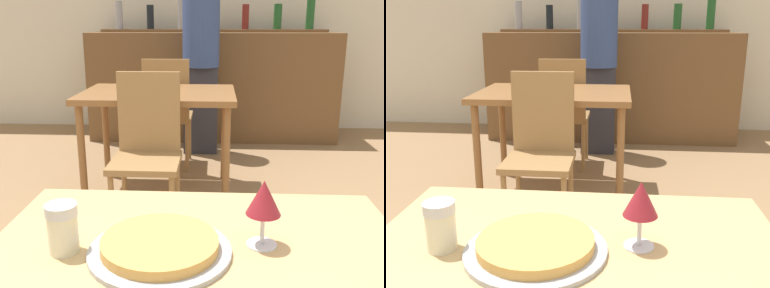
{
  "view_description": "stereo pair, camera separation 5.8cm",
  "coord_description": "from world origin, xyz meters",
  "views": [
    {
      "loc": [
        0.04,
        -0.84,
        1.23
      ],
      "look_at": [
        -0.04,
        0.55,
        0.83
      ],
      "focal_mm": 40.0,
      "sensor_mm": 36.0,
      "label": 1
    },
    {
      "loc": [
        0.09,
        -0.83,
        1.23
      ],
      "look_at": [
        -0.04,
        0.55,
        0.83
      ],
      "focal_mm": 40.0,
      "sensor_mm": 36.0,
      "label": 2
    }
  ],
  "objects": [
    {
      "name": "wine_glass",
      "position": [
        0.15,
        0.06,
        0.85
      ],
      "size": [
        0.08,
        0.08,
        0.16
      ],
      "color": "silver",
      "rests_on": "dining_table_near"
    },
    {
      "name": "dining_table_far",
      "position": [
        -0.37,
        2.15,
        0.67
      ],
      "size": [
        1.08,
        0.76,
        0.76
      ],
      "color": "brown",
      "rests_on": "ground_plane"
    },
    {
      "name": "wall_back",
      "position": [
        0.0,
        4.28,
        1.4
      ],
      "size": [
        8.0,
        0.05,
        2.8
      ],
      "color": "silver",
      "rests_on": "ground_plane"
    },
    {
      "name": "chair_far_side_front",
      "position": [
        -0.37,
        1.61,
        0.53
      ],
      "size": [
        0.4,
        0.4,
        0.95
      ],
      "color": "olive",
      "rests_on": "ground_plane"
    },
    {
      "name": "pizza_tray",
      "position": [
        -0.08,
        0.01,
        0.75
      ],
      "size": [
        0.32,
        0.32,
        0.04
      ],
      "color": "#A3A3A8",
      "rests_on": "dining_table_near"
    },
    {
      "name": "bar_back_shelf",
      "position": [
        0.02,
        3.91,
        1.21
      ],
      "size": [
        2.39,
        0.24,
        0.35
      ],
      "color": "brown",
      "rests_on": "bar_counter"
    },
    {
      "name": "chair_far_side_back",
      "position": [
        -0.37,
        2.69,
        0.53
      ],
      "size": [
        0.4,
        0.4,
        0.95
      ],
      "rotation": [
        0.0,
        0.0,
        3.14
      ],
      "color": "olive",
      "rests_on": "ground_plane"
    },
    {
      "name": "bar_counter",
      "position": [
        0.0,
        3.77,
        0.56
      ],
      "size": [
        2.6,
        0.56,
        1.12
      ],
      "color": "brown",
      "rests_on": "ground_plane"
    },
    {
      "name": "person_standing",
      "position": [
        -0.11,
        3.19,
        0.94
      ],
      "size": [
        0.34,
        0.34,
        1.73
      ],
      "color": "#2D2D38",
      "rests_on": "ground_plane"
    },
    {
      "name": "cheese_shaker",
      "position": [
        -0.3,
        0.01,
        0.79
      ],
      "size": [
        0.07,
        0.07,
        0.11
      ],
      "color": "beige",
      "rests_on": "dining_table_near"
    }
  ]
}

